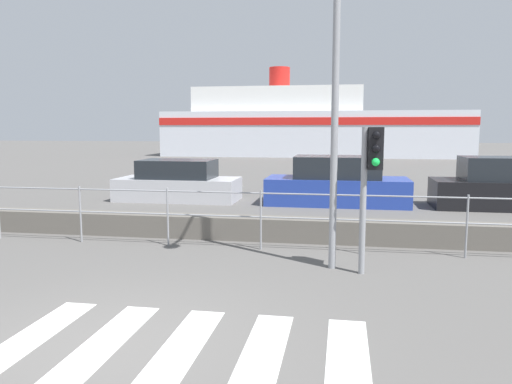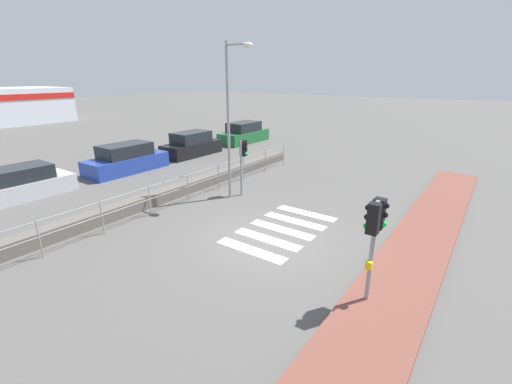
% 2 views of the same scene
% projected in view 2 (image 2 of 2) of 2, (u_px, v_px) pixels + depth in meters
% --- Properties ---
extents(ground_plane, '(160.00, 160.00, 0.00)m').
position_uv_depth(ground_plane, '(268.00, 238.00, 11.10)').
color(ground_plane, '#565451').
extents(sidewalk_brick, '(24.00, 1.80, 0.12)m').
position_uv_depth(sidewalk_brick, '(401.00, 278.00, 8.83)').
color(sidewalk_brick, brown).
rests_on(sidewalk_brick, ground_plane).
extents(crosswalk, '(4.05, 2.40, 0.01)m').
position_uv_depth(crosswalk, '(282.00, 229.00, 11.74)').
color(crosswalk, silver).
rests_on(crosswalk, ground_plane).
extents(seawall, '(19.27, 0.55, 0.49)m').
position_uv_depth(seawall, '(156.00, 198.00, 14.06)').
color(seawall, '#605B54').
rests_on(seawall, ground_plane).
extents(harbor_fence, '(17.38, 0.04, 1.19)m').
position_uv_depth(harbor_fence, '(169.00, 189.00, 13.41)').
color(harbor_fence, gray).
rests_on(harbor_fence, ground_plane).
extents(traffic_light_near, '(0.58, 0.41, 2.53)m').
position_uv_depth(traffic_light_near, '(375.00, 226.00, 7.32)').
color(traffic_light_near, gray).
rests_on(traffic_light_near, ground_plane).
extents(traffic_light_far, '(0.34, 0.32, 2.41)m').
position_uv_depth(traffic_light_far, '(243.00, 155.00, 14.65)').
color(traffic_light_far, gray).
rests_on(traffic_light_far, ground_plane).
extents(streetlamp, '(0.32, 1.27, 6.26)m').
position_uv_depth(streetlamp, '(232.00, 106.00, 13.52)').
color(streetlamp, gray).
rests_on(streetlamp, ground_plane).
extents(parked_car_silver, '(4.01, 1.75, 1.35)m').
position_uv_depth(parked_car_silver, '(21.00, 184.00, 14.70)').
color(parked_car_silver, '#BCBCC1').
rests_on(parked_car_silver, ground_plane).
extents(parked_car_blue, '(4.41, 1.79, 1.52)m').
position_uv_depth(parked_car_blue, '(126.00, 160.00, 18.71)').
color(parked_car_blue, '#233D9E').
rests_on(parked_car_blue, ground_plane).
extents(parked_car_black, '(4.12, 1.70, 1.54)m').
position_uv_depth(parked_car_black, '(192.00, 145.00, 22.51)').
color(parked_car_black, black).
rests_on(parked_car_black, ground_plane).
extents(parked_car_green, '(4.52, 1.77, 1.59)m').
position_uv_depth(parked_car_green, '(244.00, 134.00, 26.89)').
color(parked_car_green, '#1E6633').
rests_on(parked_car_green, ground_plane).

